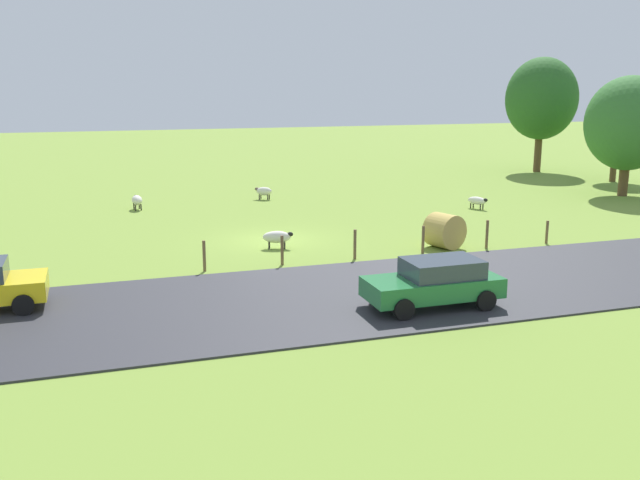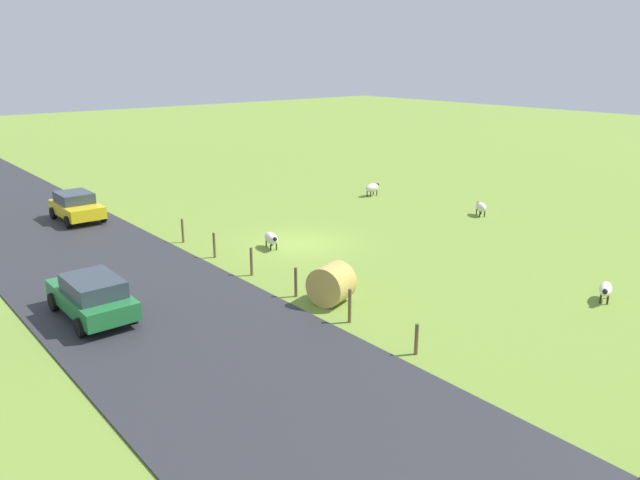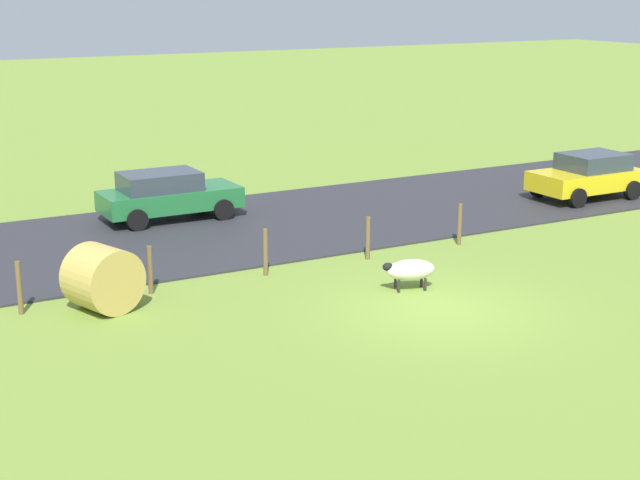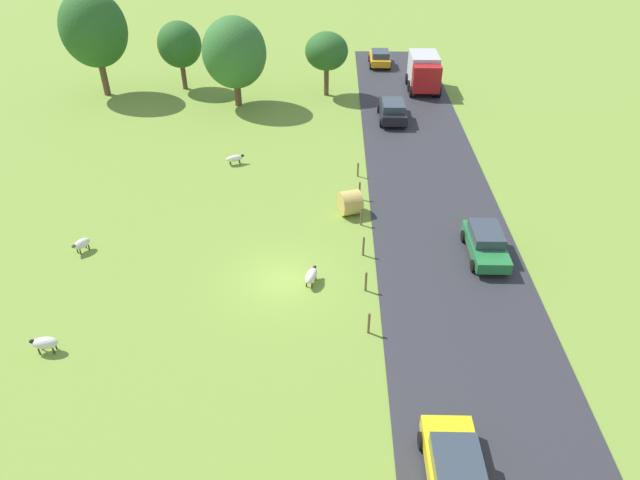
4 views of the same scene
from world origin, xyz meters
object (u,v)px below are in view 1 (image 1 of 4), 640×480
car_1 (435,282)px  tree_4 (542,99)px  sheep_0 (477,201)px  sheep_3 (277,237)px  tree_1 (617,125)px  hay_bale_0 (444,231)px  sheep_1 (264,191)px  sheep_2 (137,200)px  tree_0 (629,123)px

car_1 → tree_4: bearing=140.2°
car_1 → sheep_0: bearing=145.3°
sheep_0 → sheep_3: sheep_3 is taller
tree_1 → sheep_3: bearing=-65.8°
hay_bale_0 → tree_4: bearing=137.4°
sheep_3 → tree_1: size_ratio=0.22×
sheep_0 → sheep_1: (-6.90, -10.66, 0.04)m
sheep_1 → sheep_0: bearing=57.1°
sheep_2 → tree_1: 33.57m
sheep_3 → tree_0: size_ratio=0.18×
tree_4 → car_1: size_ratio=2.11×
tree_0 → car_1: size_ratio=1.75×
sheep_1 → tree_1: tree_1 is taller
sheep_1 → car_1: 22.12m
sheep_2 → tree_0: size_ratio=0.17×
tree_0 → tree_1: size_ratio=1.23×
sheep_2 → car_1: (20.91, 7.71, 0.30)m
tree_1 → tree_4: size_ratio=0.68×
sheep_2 → hay_bale_0: hay_bale_0 is taller
sheep_2 → sheep_0: bearing=72.7°
tree_0 → sheep_2: bearing=-98.4°
sheep_3 → tree_1: tree_1 is taller
tree_0 → sheep_1: bearing=-104.3°
sheep_0 → hay_bale_0: hay_bale_0 is taller
sheep_2 → tree_1: bearing=92.0°
sheep_2 → tree_0: (4.35, 29.42, 3.96)m
sheep_2 → hay_bale_0: (13.65, 11.91, 0.20)m
sheep_0 → sheep_1: 12.70m
tree_1 → tree_4: bearing=-166.0°
sheep_0 → tree_1: (-6.86, 15.13, 3.55)m
sheep_0 → tree_0: bearing=96.8°
hay_bale_0 → tree_4: size_ratio=0.17×
tree_4 → tree_1: bearing=14.0°
sheep_1 → sheep_3: 12.99m
sheep_0 → tree_1: tree_1 is taller
sheep_2 → sheep_3: (11.53, 5.07, -0.04)m
sheep_3 → car_1: car_1 is taller
sheep_1 → sheep_2: 7.67m
sheep_2 → tree_4: tree_4 is taller
tree_0 → tree_4: tree_4 is taller
tree_4 → sheep_3: bearing=-53.9°
hay_bale_0 → tree_0: size_ratio=0.20×
sheep_3 → tree_4: 33.37m
sheep_1 → sheep_3: (12.74, -2.51, -0.01)m
hay_bale_0 → tree_1: bearing=124.6°
sheep_0 → hay_bale_0: 10.17m
hay_bale_0 → car_1: car_1 is taller
tree_0 → tree_1: tree_0 is taller
sheep_2 → tree_4: bearing=104.0°
sheep_3 → tree_0: tree_0 is taller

